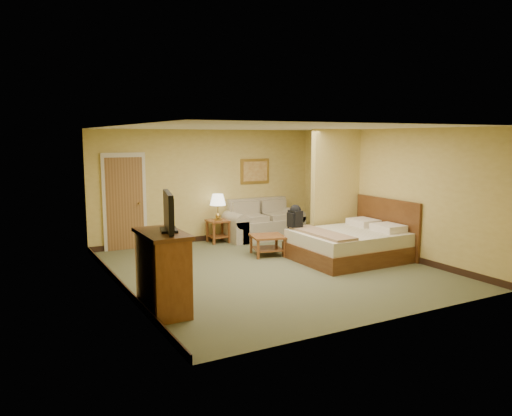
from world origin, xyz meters
TOP-DOWN VIEW (x-y plane):
  - floor at (0.00, 0.00)m, footprint 6.00×6.00m
  - ceiling at (0.00, 0.00)m, footprint 6.00×6.00m
  - back_wall at (0.00, 3.00)m, footprint 5.50×0.02m
  - left_wall at (-2.75, 0.00)m, footprint 0.02×6.00m
  - right_wall at (2.75, 0.00)m, footprint 0.02×6.00m
  - partition at (2.15, 0.93)m, footprint 1.20×0.15m
  - door at (-1.95, 2.96)m, footprint 0.94×0.16m
  - baseboard at (0.00, 2.99)m, footprint 5.50×0.02m
  - loveseat at (1.26, 2.58)m, footprint 1.88×0.87m
  - side_table at (0.11, 2.65)m, footprint 0.48×0.48m
  - table_lamp at (0.11, 2.65)m, footprint 0.37×0.37m
  - coffee_table at (0.48, 0.99)m, footprint 0.78×0.78m
  - wall_picture at (1.26, 2.97)m, footprint 0.78×0.04m
  - dresser at (-2.48, -1.25)m, footprint 0.56×1.07m
  - tv at (-2.37, -1.25)m, footprint 0.30×0.87m
  - bed at (1.82, -0.10)m, footprint 2.13×1.81m
  - backpack at (0.92, 0.63)m, footprint 0.23×0.29m

SIDE VIEW (x-z plane):
  - floor at x=0.00m, z-range 0.00..0.00m
  - baseboard at x=0.00m, z-range 0.00..0.12m
  - coffee_table at x=0.48m, z-range 0.09..0.51m
  - loveseat at x=1.26m, z-range -0.17..0.78m
  - bed at x=1.82m, z-range -0.27..0.90m
  - side_table at x=0.11m, z-range 0.08..0.61m
  - dresser at x=-2.48m, z-range 0.01..1.15m
  - backpack at x=0.92m, z-range 0.59..1.09m
  - table_lamp at x=0.11m, z-range 0.68..1.29m
  - door at x=-1.95m, z-range -0.02..2.08m
  - back_wall at x=0.00m, z-range 0.00..2.60m
  - left_wall at x=-2.75m, z-range 0.00..2.60m
  - right_wall at x=2.75m, z-range 0.00..2.60m
  - partition at x=2.15m, z-range 0.00..2.60m
  - tv at x=-2.37m, z-range 1.13..1.67m
  - wall_picture at x=1.26m, z-range 1.30..1.90m
  - ceiling at x=0.00m, z-range 2.60..2.60m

